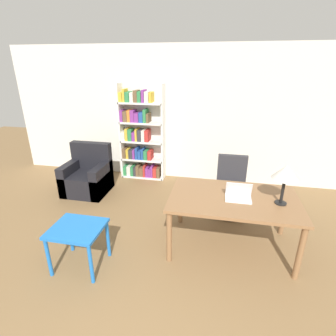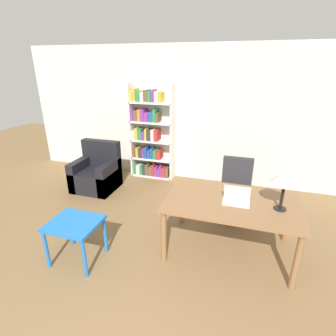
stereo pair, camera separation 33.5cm
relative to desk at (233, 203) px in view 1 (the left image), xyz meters
name	(u,v)px [view 1 (the left image)]	position (x,y,z in m)	size (l,w,h in m)	color
wall_back	(197,116)	(-0.72, 2.23, 0.68)	(8.00, 0.06, 2.70)	silver
desk	(233,203)	(0.00, 0.00, 0.00)	(1.62, 1.01, 0.75)	olive
laptop	(238,195)	(0.05, -0.03, 0.13)	(0.32, 0.21, 0.21)	silver
table_lamp	(286,173)	(0.55, -0.05, 0.49)	(0.31, 0.31, 0.50)	black
office_chair	(231,188)	(0.00, 0.94, -0.24)	(0.55, 0.55, 0.95)	black
side_table_blue	(78,234)	(-1.80, -0.75, -0.20)	(0.60, 0.53, 0.55)	blue
armchair	(88,177)	(-2.68, 1.15, -0.37)	(0.79, 0.73, 0.92)	black
bookshelf	(140,137)	(-1.89, 2.04, 0.23)	(0.93, 0.28, 1.98)	white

